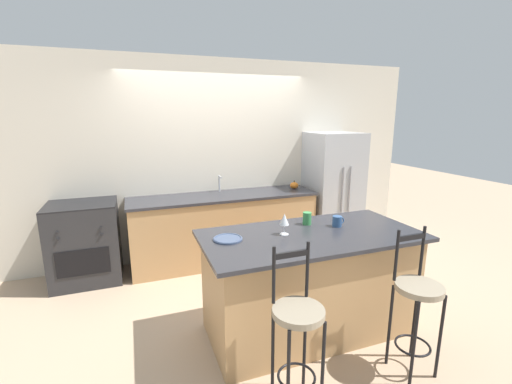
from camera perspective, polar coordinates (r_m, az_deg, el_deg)
ground_plane at (r=4.53m, az=-3.89°, el=-12.97°), size 18.00×18.00×0.00m
wall_back at (r=4.80m, az=-6.53°, el=5.33°), size 6.00×0.07×2.70m
back_counter at (r=4.70m, az=-5.29°, el=-5.91°), size 2.47×0.69×0.93m
sink_faucet at (r=4.73m, az=-6.08°, el=1.74°), size 0.02×0.13×0.22m
kitchen_island at (r=3.26m, az=8.96°, el=-14.64°), size 1.94×0.94×0.94m
refrigerator at (r=5.22m, az=12.58°, el=0.21°), size 0.72×0.70×1.71m
oven_range at (r=4.59m, az=-26.58°, el=-7.54°), size 0.76×0.64×0.96m
bar_stool_near at (r=2.45m, az=6.91°, el=-21.46°), size 0.35×0.35×1.14m
bar_stool_far at (r=2.97m, az=25.21°, el=-16.14°), size 0.35×0.35×1.14m
dinner_plate at (r=2.90m, az=-4.74°, el=-7.76°), size 0.25×0.25×0.02m
wine_glass at (r=2.98m, az=4.76°, el=-4.64°), size 0.08×0.08×0.19m
coffee_mug at (r=3.30m, az=13.40°, el=-4.76°), size 0.12×0.09×0.10m
tumbler_cup at (r=3.30m, az=8.50°, el=-4.37°), size 0.08×0.08×0.12m
pumpkin_decoration at (r=4.93m, az=6.38°, el=1.11°), size 0.12×0.12×0.12m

